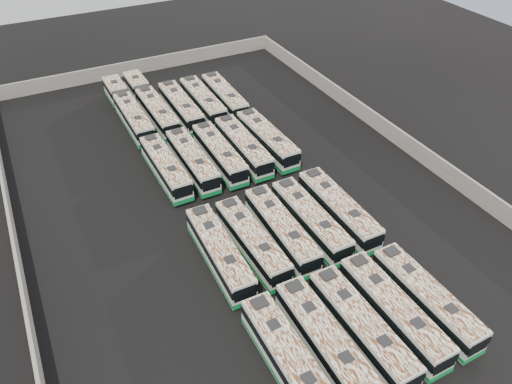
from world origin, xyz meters
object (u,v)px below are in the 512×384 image
object	(u,v)px
bus_midfront_center	(281,230)
bus_back_far_right	(225,97)
bus_midback_right	(243,147)
bus_back_right	(203,102)
bus_midfront_far_left	(220,253)
bus_front_right	(393,311)
bus_back_left	(150,103)
bus_midback_center	(220,154)
bus_midback_far_left	(166,167)
bus_front_far_left	(289,361)
bus_front_left	(325,342)
bus_back_far_left	(128,109)
bus_front_far_right	(426,299)
bus_midfront_right	(310,220)
bus_front_center	(361,328)
bus_back_center	(181,107)
bus_midfront_far_right	(338,210)
bus_midback_left	(192,161)
bus_midback_far_right	(267,139)
bus_midfront_left	(252,242)

from	to	relation	value
bus_midfront_center	bus_back_far_right	size ratio (longest dim) A/B	1.00
bus_midback_right	bus_back_right	size ratio (longest dim) A/B	1.00
bus_midfront_far_left	bus_front_right	bearing A→B (deg)	-50.74
bus_front_right	bus_back_left	xyz separation A→B (m)	(-6.49, 43.02, -0.03)
bus_midback_center	bus_midback_far_left	bearing A→B (deg)	178.38
bus_front_far_left	bus_front_left	size ratio (longest dim) A/B	1.00
bus_front_far_left	bus_back_far_left	size ratio (longest dim) A/B	0.66
bus_front_far_right	bus_back_far_left	world-z (taller)	bus_back_far_left
bus_front_right	bus_midfront_right	world-z (taller)	bus_front_right
bus_front_center	bus_midback_center	world-z (taller)	bus_front_center
bus_midback_far_left	bus_back_left	size ratio (longest dim) A/B	0.64
bus_back_center	bus_back_far_right	xyz separation A→B (m)	(6.45, 0.09, -0.03)
bus_front_left	bus_front_center	distance (m)	3.22
bus_back_far_right	bus_midfront_far_right	bearing A→B (deg)	-88.44
bus_midfront_center	bus_back_far_left	size ratio (longest dim) A/B	0.66
bus_front_far_left	bus_midback_center	xyz separation A→B (m)	(6.55, 27.50, -0.03)
bus_front_far_right	bus_back_far_right	distance (m)	40.29
bus_front_right	bus_back_center	size ratio (longest dim) A/B	0.99
bus_midfront_far_left	bus_midback_right	bearing A→B (deg)	58.57
bus_midfront_right	bus_back_far_right	bearing A→B (deg)	82.91
bus_front_center	bus_front_far_right	bearing A→B (deg)	-1.02
bus_front_center	bus_midback_far_left	xyz separation A→B (m)	(-6.38, 27.71, -0.04)
bus_midback_left	bus_back_far_right	distance (m)	15.99
bus_midfront_far_right	bus_midback_far_right	distance (m)	14.98
bus_front_far_left	bus_back_far_left	world-z (taller)	bus_front_far_left
bus_back_right	bus_back_center	bearing A→B (deg)	-176.70
bus_midfront_far_right	bus_back_left	size ratio (longest dim) A/B	0.66
bus_front_right	bus_midback_center	bearing A→B (deg)	96.04
bus_midfront_left	bus_midback_far_left	size ratio (longest dim) A/B	1.00
bus_midfront_center	bus_back_far_left	world-z (taller)	bus_midfront_center
bus_midfront_far_right	bus_back_right	xyz separation A→B (m)	(-3.28, 27.64, -0.01)
bus_midfront_far_right	bus_midback_far_left	xyz separation A→B (m)	(-12.95, 15.02, -0.06)
bus_midback_far_right	bus_back_right	xyz separation A→B (m)	(-3.19, 12.66, -0.01)
bus_back_left	bus_midback_right	bearing A→B (deg)	-68.16
bus_midback_far_left	bus_midfront_left	bearing A→B (deg)	-78.74
bus_midfront_center	bus_back_center	xyz separation A→B (m)	(0.04, 27.47, 0.03)
bus_front_far_left	bus_back_far_left	distance (m)	43.12
bus_front_far_left	bus_midfront_right	size ratio (longest dim) A/B	1.01
bus_front_right	bus_midback_right	distance (m)	27.42
bus_midback_center	bus_back_left	bearing A→B (deg)	102.55
bus_front_right	bus_front_center	bearing A→B (deg)	-178.13
bus_midfront_far_left	bus_midback_far_right	size ratio (longest dim) A/B	0.98
bus_front_far_right	bus_midback_right	distance (m)	27.78
bus_midfront_center	bus_midback_far_left	bearing A→B (deg)	114.44
bus_front_center	bus_back_far_right	bearing A→B (deg)	80.08
bus_front_right	bus_front_far_right	bearing A→B (deg)	-3.29
bus_back_center	bus_front_left	bearing A→B (deg)	-94.29
bus_front_far_right	bus_back_far_right	bearing A→B (deg)	88.97
bus_midfront_right	bus_midback_right	xyz separation A→B (m)	(-0.04, 14.93, 0.02)
bus_midback_left	bus_front_far_right	bearing A→B (deg)	-70.67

